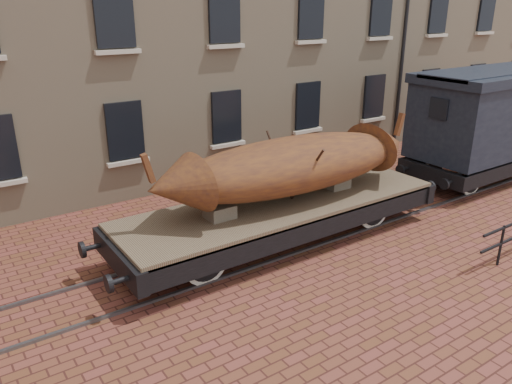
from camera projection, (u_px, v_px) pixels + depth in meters
ground at (294, 238)px, 12.95m from camera, size 90.00×90.00×0.00m
rail_track at (294, 237)px, 12.94m from camera, size 30.00×1.52×0.06m
flatcar_wagon at (282, 210)px, 12.41m from camera, size 9.48×2.57×1.43m
iron_boat at (293, 164)px, 12.18m from camera, size 7.62×2.26×1.78m
goods_van at (496, 112)px, 16.64m from camera, size 7.19×2.62×3.72m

